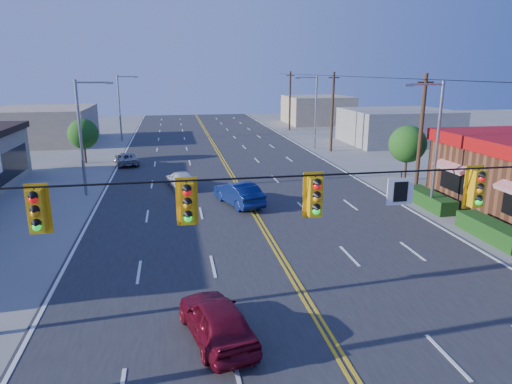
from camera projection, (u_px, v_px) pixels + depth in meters
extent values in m
plane|color=gray|center=(348.00, 371.00, 13.51)|extent=(160.00, 160.00, 0.00)
cube|color=#2D2D30|center=(243.00, 194.00, 32.49)|extent=(20.00, 120.00, 0.06)
cylinder|color=black|center=(359.00, 173.00, 11.95)|extent=(24.00, 0.05, 0.05)
cube|color=white|center=(400.00, 191.00, 12.30)|extent=(0.75, 0.04, 0.75)
cube|color=#D89E0C|center=(37.00, 211.00, 10.69)|extent=(0.55, 0.34, 1.25)
cube|color=#D89E0C|center=(187.00, 203.00, 11.31)|extent=(0.55, 0.34, 1.25)
cube|color=#D89E0C|center=(315.00, 197.00, 11.89)|extent=(0.55, 0.34, 1.25)
cube|color=#D89E0C|center=(476.00, 188.00, 12.71)|extent=(0.55, 0.34, 1.25)
cube|color=#194214|center=(457.00, 213.00, 26.80)|extent=(1.20, 9.00, 0.90)
cylinder|color=gray|center=(437.00, 148.00, 27.69)|extent=(0.20, 0.20, 8.00)
cylinder|color=gray|center=(426.00, 84.00, 26.51)|extent=(2.20, 0.12, 0.12)
cube|color=gray|center=(409.00, 85.00, 26.33)|extent=(0.50, 0.25, 0.15)
cylinder|color=gray|center=(316.00, 113.00, 50.48)|extent=(0.20, 0.20, 8.00)
cylinder|color=gray|center=(307.00, 77.00, 49.30)|extent=(2.20, 0.12, 0.12)
cube|color=gray|center=(297.00, 78.00, 49.12)|extent=(0.50, 0.25, 0.15)
cylinder|color=gray|center=(81.00, 139.00, 31.43)|extent=(0.20, 0.20, 8.00)
cylinder|color=gray|center=(92.00, 82.00, 30.63)|extent=(2.20, 0.12, 0.12)
cube|color=gray|center=(109.00, 83.00, 30.84)|extent=(0.50, 0.25, 0.15)
cylinder|color=gray|center=(120.00, 108.00, 56.12)|extent=(0.20, 0.20, 8.00)
cylinder|color=gray|center=(126.00, 77.00, 55.32)|extent=(2.20, 0.12, 0.12)
cube|color=gray|center=(136.00, 77.00, 55.53)|extent=(0.50, 0.25, 0.15)
cylinder|color=#47301E|center=(421.00, 136.00, 31.65)|extent=(0.28, 0.28, 8.40)
cylinder|color=#47301E|center=(332.00, 112.00, 48.74)|extent=(0.28, 0.28, 8.40)
cylinder|color=#47301E|center=(290.00, 101.00, 65.83)|extent=(0.28, 0.28, 8.40)
cylinder|color=#47301E|center=(406.00, 167.00, 36.49)|extent=(0.20, 0.20, 2.10)
sphere|color=#235B19|center=(408.00, 144.00, 36.00)|extent=(2.94, 2.94, 2.94)
cylinder|color=#47301E|center=(85.00, 153.00, 43.25)|extent=(0.20, 0.20, 2.00)
sphere|color=#235B19|center=(83.00, 134.00, 42.78)|extent=(2.80, 2.80, 2.80)
cube|color=gray|center=(398.00, 126.00, 54.83)|extent=(12.00, 10.00, 4.00)
cube|color=tan|center=(44.00, 125.00, 55.03)|extent=(11.00, 12.00, 4.20)
cube|color=tan|center=(317.00, 110.00, 75.14)|extent=(10.00, 10.00, 4.40)
imported|color=maroon|center=(217.00, 321.00, 14.83)|extent=(2.61, 4.49, 1.44)
imported|color=navy|center=(239.00, 194.00, 29.73)|extent=(2.97, 4.91, 1.53)
imported|color=white|center=(181.00, 180.00, 34.20)|extent=(2.54, 4.40, 1.20)
imported|color=#9B9BA0|center=(126.00, 159.00, 42.38)|extent=(2.64, 4.35, 1.13)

